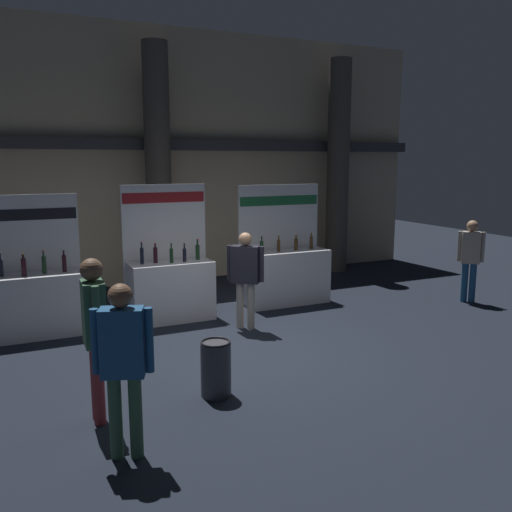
% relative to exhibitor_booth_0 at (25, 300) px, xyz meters
% --- Properties ---
extents(ground_plane, '(27.53, 27.53, 0.00)m').
position_rel_exhibitor_booth_0_xyz_m(ground_plane, '(2.84, -2.19, -0.59)').
color(ground_plane, black).
extents(hall_colonnade, '(13.76, 1.10, 5.66)m').
position_rel_exhibitor_booth_0_xyz_m(hall_colonnade, '(2.84, 2.97, 2.20)').
color(hall_colonnade, tan).
rests_on(hall_colonnade, ground_plane).
extents(exhibitor_booth_0, '(1.79, 0.66, 2.23)m').
position_rel_exhibitor_booth_0_xyz_m(exhibitor_booth_0, '(0.00, 0.00, 0.00)').
color(exhibitor_booth_0, white).
rests_on(exhibitor_booth_0, ground_plane).
extents(exhibitor_booth_1, '(1.50, 0.66, 2.36)m').
position_rel_exhibitor_booth_0_xyz_m(exhibitor_booth_1, '(2.34, -0.07, 0.02)').
color(exhibitor_booth_1, white).
rests_on(exhibitor_booth_1, ground_plane).
extents(exhibitor_booth_2, '(1.73, 0.66, 2.30)m').
position_rel_exhibitor_booth_0_xyz_m(exhibitor_booth_2, '(4.69, 0.08, 0.02)').
color(exhibitor_booth_2, white).
rests_on(exhibitor_booth_2, ground_plane).
extents(trash_bin, '(0.36, 0.36, 0.67)m').
position_rel_exhibitor_booth_0_xyz_m(trash_bin, '(1.94, -3.32, -0.25)').
color(trash_bin, '#38383D').
rests_on(trash_bin, ground_plane).
extents(visitor_1, '(0.24, 0.54, 1.78)m').
position_rel_exhibitor_booth_0_xyz_m(visitor_1, '(0.57, -3.39, 0.47)').
color(visitor_1, maroon).
rests_on(visitor_1, ground_plane).
extents(visitor_2, '(0.50, 0.45, 1.61)m').
position_rel_exhibitor_booth_0_xyz_m(visitor_2, '(3.32, -1.08, 0.37)').
color(visitor_2, '#ADA393').
rests_on(visitor_2, ground_plane).
extents(visitor_4, '(0.53, 0.34, 1.68)m').
position_rel_exhibitor_booth_0_xyz_m(visitor_4, '(0.69, -4.24, 0.41)').
color(visitor_4, '#33563D').
rests_on(visitor_4, ground_plane).
extents(visitor_5, '(0.40, 0.37, 1.62)m').
position_rel_exhibitor_booth_0_xyz_m(visitor_5, '(7.99, -1.39, 0.35)').
color(visitor_5, navy).
rests_on(visitor_5, ground_plane).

